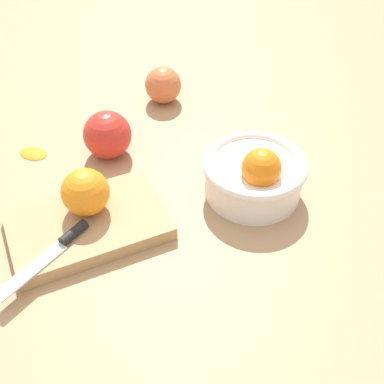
{
  "coord_description": "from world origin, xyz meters",
  "views": [
    {
      "loc": [
        0.21,
        0.6,
        0.54
      ],
      "look_at": [
        -0.07,
        0.14,
        0.04
      ],
      "focal_mm": 46.1,
      "sensor_mm": 36.0,
      "label": 1
    }
  ],
  "objects_px": {
    "knife": "(56,248)",
    "orange_on_board": "(85,192)",
    "apple_front_left": "(163,85)",
    "cutting_board": "(88,225)",
    "apple_front_center": "(107,135)",
    "bowl": "(255,174)"
  },
  "relations": [
    {
      "from": "knife",
      "to": "orange_on_board",
      "type": "bearing_deg",
      "value": -142.98
    },
    {
      "from": "orange_on_board",
      "to": "apple_front_left",
      "type": "distance_m",
      "value": 0.35
    },
    {
      "from": "orange_on_board",
      "to": "knife",
      "type": "bearing_deg",
      "value": 37.02
    },
    {
      "from": "cutting_board",
      "to": "orange_on_board",
      "type": "xyz_separation_m",
      "value": [
        -0.01,
        -0.02,
        0.05
      ]
    },
    {
      "from": "apple_front_left",
      "to": "orange_on_board",
      "type": "bearing_deg",
      "value": 42.59
    },
    {
      "from": "orange_on_board",
      "to": "knife",
      "type": "relative_size",
      "value": 0.47
    },
    {
      "from": "apple_front_center",
      "to": "knife",
      "type": "bearing_deg",
      "value": 49.1
    },
    {
      "from": "apple_front_center",
      "to": "orange_on_board",
      "type": "bearing_deg",
      "value": 55.48
    },
    {
      "from": "bowl",
      "to": "orange_on_board",
      "type": "distance_m",
      "value": 0.26
    },
    {
      "from": "knife",
      "to": "bowl",
      "type": "bearing_deg",
      "value": 175.12
    },
    {
      "from": "cutting_board",
      "to": "apple_front_center",
      "type": "distance_m",
      "value": 0.18
    },
    {
      "from": "bowl",
      "to": "apple_front_center",
      "type": "distance_m",
      "value": 0.26
    },
    {
      "from": "bowl",
      "to": "apple_front_left",
      "type": "xyz_separation_m",
      "value": [
        -0.01,
        -0.31,
        -0.0
      ]
    },
    {
      "from": "cutting_board",
      "to": "bowl",
      "type": "bearing_deg",
      "value": 166.63
    },
    {
      "from": "knife",
      "to": "apple_front_center",
      "type": "xyz_separation_m",
      "value": [
        -0.16,
        -0.18,
        0.01
      ]
    },
    {
      "from": "knife",
      "to": "apple_front_center",
      "type": "distance_m",
      "value": 0.25
    },
    {
      "from": "bowl",
      "to": "cutting_board",
      "type": "bearing_deg",
      "value": -13.37
    },
    {
      "from": "apple_front_center",
      "to": "bowl",
      "type": "bearing_deg",
      "value": 126.13
    },
    {
      "from": "knife",
      "to": "apple_front_left",
      "type": "height_order",
      "value": "apple_front_left"
    },
    {
      "from": "bowl",
      "to": "apple_front_center",
      "type": "xyz_separation_m",
      "value": [
        0.15,
        -0.21,
        0.0
      ]
    },
    {
      "from": "orange_on_board",
      "to": "apple_front_center",
      "type": "height_order",
      "value": "orange_on_board"
    },
    {
      "from": "orange_on_board",
      "to": "apple_front_left",
      "type": "relative_size",
      "value": 0.98
    }
  ]
}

